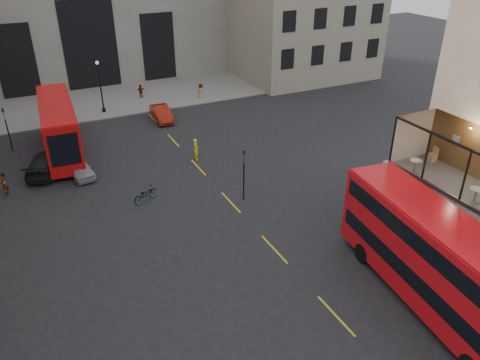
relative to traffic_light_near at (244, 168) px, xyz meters
name	(u,v)px	position (x,y,z in m)	size (l,w,h in m)	color
ground	(368,303)	(1.00, -12.00, -2.42)	(140.00, 140.00, 0.00)	black
host_frontage	(469,233)	(7.50, -12.00, -0.17)	(3.00, 11.00, 4.50)	#C6B194
cafe_floor	(479,197)	(7.50, -12.00, 2.12)	(3.00, 10.00, 0.10)	slate
pavement_far	(96,101)	(-5.00, 26.00, -2.36)	(40.00, 12.00, 0.12)	slate
traffic_light_near	(244,168)	(0.00, 0.00, 0.00)	(0.16, 0.20, 3.80)	black
traffic_light_far	(6,124)	(-14.00, 16.00, 0.00)	(0.16, 0.20, 3.80)	black
street_lamp_b	(101,90)	(-5.00, 22.00, -0.03)	(0.36, 0.36, 5.33)	black
bus_near	(436,258)	(3.70, -13.22, 0.33)	(4.25, 12.55, 4.91)	red
bus_far	(59,125)	(-10.12, 13.59, 0.07)	(3.21, 11.26, 4.44)	#BD0D0D
car_a	(79,168)	(-9.61, 8.74, -1.78)	(1.53, 3.80, 1.30)	#9C9DA3
car_b	(161,113)	(-0.33, 17.33, -1.72)	(1.49, 4.28, 1.41)	maroon
car_c	(47,162)	(-11.74, 10.57, -1.65)	(2.17, 5.34, 1.55)	black
bicycle	(145,194)	(-6.19, 2.86, -1.91)	(0.69, 1.97, 1.03)	gray
cyclist	(196,149)	(-0.57, 7.51, -1.53)	(0.65, 0.43, 1.79)	#FFFA1A
pedestrian_b	(63,112)	(-9.00, 21.84, -1.66)	(0.99, 0.57, 1.53)	gray
pedestrian_c	(141,92)	(-0.27, 24.82, -1.65)	(0.91, 0.38, 1.55)	gray
pedestrian_d	(201,91)	(5.69, 21.88, -1.60)	(0.81, 0.53, 1.65)	gray
pedestrian_e	(4,184)	(-14.82, 8.05, -1.56)	(0.63, 0.41, 1.72)	gray
cafe_table_mid	(476,193)	(6.65, -12.36, 2.71)	(0.65, 0.65, 0.81)	beige
cafe_table_far	(415,164)	(6.39, -8.54, 2.69)	(0.62, 0.62, 0.78)	beige
cafe_chair_d	(432,157)	(8.43, -7.90, 2.44)	(0.46, 0.46, 0.88)	tan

